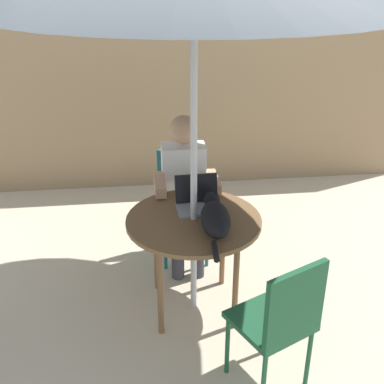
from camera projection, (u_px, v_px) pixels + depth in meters
ground_plane at (194, 306)px, 3.70m from camera, size 14.00×14.00×0.00m
fence_back at (169, 102)px, 5.22m from camera, size 5.25×0.08×1.86m
patio_table at (194, 228)px, 3.41m from camera, size 0.92×0.92×0.74m
chair_occupied at (183, 195)px, 4.14m from camera, size 0.40×0.40×0.91m
chair_empty at (281, 317)px, 2.78m from camera, size 0.53×0.53×0.91m
person_seated at (185, 185)px, 3.92m from camera, size 0.48×0.48×1.25m
laptop at (197, 198)px, 3.51m from camera, size 0.31×0.26×0.21m
cat at (215, 218)px, 3.22m from camera, size 0.21×0.65×0.17m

